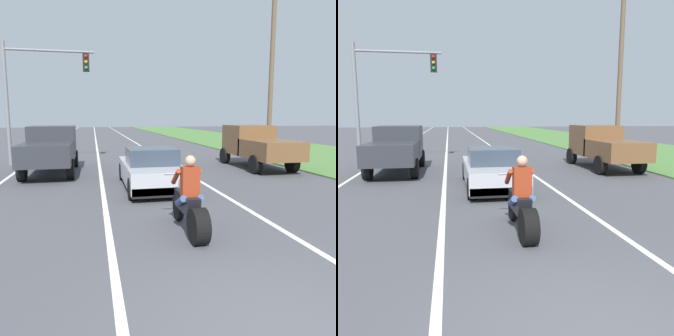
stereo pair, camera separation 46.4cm
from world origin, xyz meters
TOP-DOWN VIEW (x-y plane):
  - lane_stripe_left_solid at (-5.40, 20.00)m, footprint 0.14×120.00m
  - lane_stripe_right_solid at (1.80, 20.00)m, footprint 0.14×120.00m
  - lane_stripe_centre_dashed at (-1.80, 20.00)m, footprint 0.14×120.00m
  - grass_verge_right at (11.92, 20.00)m, footprint 10.00×120.00m
  - motorcycle_with_rider at (-0.17, 3.63)m, footprint 0.70×2.21m
  - sports_car_silver at (-0.19, 8.26)m, footprint 1.84×4.30m
  - pickup_truck_left_lane_dark_grey at (-3.82, 12.05)m, footprint 2.02×4.80m
  - pickup_truck_right_shoulder_brown at (5.45, 11.71)m, footprint 2.02×4.80m
  - traffic_light_mast_near at (-4.81, 15.22)m, footprint 4.33×0.34m
  - utility_pole_roadside at (7.26, 13.90)m, footprint 0.24×0.24m

SIDE VIEW (x-z plane):
  - lane_stripe_left_solid at x=-5.40m, z-range 0.00..0.01m
  - lane_stripe_right_solid at x=1.80m, z-range 0.00..0.01m
  - lane_stripe_centre_dashed at x=-1.80m, z-range 0.00..0.01m
  - grass_verge_right at x=11.92m, z-range 0.00..0.06m
  - motorcycle_with_rider at x=-0.17m, z-range -0.22..1.40m
  - sports_car_silver at x=-0.19m, z-range -0.05..1.31m
  - pickup_truck_left_lane_dark_grey at x=-3.82m, z-range 0.12..2.10m
  - pickup_truck_right_shoulder_brown at x=5.45m, z-range 0.12..2.10m
  - traffic_light_mast_near at x=-4.81m, z-range 0.98..6.98m
  - utility_pole_roadside at x=7.26m, z-range 0.00..8.94m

